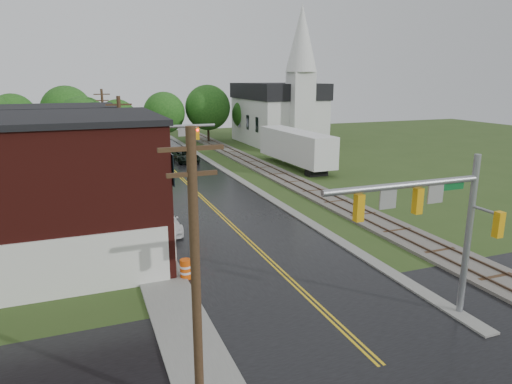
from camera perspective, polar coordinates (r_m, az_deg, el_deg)
ground at (r=18.41m, az=15.46°, el=-20.28°), size 160.00×160.00×0.00m
main_road at (r=44.22m, az=-8.10°, el=0.57°), size 10.00×90.00×0.02m
cross_road at (r=19.76m, az=11.87°, el=-17.45°), size 60.00×9.00×0.02m
curb_right at (r=50.32m, az=-3.42°, el=2.34°), size 0.80×70.00×0.12m
sidewalk_left at (r=38.48m, az=-15.39°, el=-1.85°), size 2.40×50.00×0.12m
brick_building at (r=27.77m, az=-26.65°, el=-0.09°), size 14.30×10.30×8.30m
yellow_house at (r=38.61m, az=-22.95°, el=2.47°), size 8.00×7.00×6.40m
darkred_building at (r=47.62m, az=-21.42°, el=3.41°), size 7.00×6.00×4.40m
church at (r=72.15m, az=3.11°, el=10.59°), size 10.40×18.40×20.00m
railroad at (r=51.85m, az=1.43°, el=2.83°), size 3.20×80.00×0.30m
traffic_signal_near at (r=19.80m, az=21.09°, el=-2.32°), size 7.34×0.30×7.20m
traffic_signal_far at (r=39.76m, az=-12.24°, el=6.17°), size 7.34×0.43×7.20m
utility_pole_a at (r=13.44m, az=-7.56°, el=-10.29°), size 1.80×0.28×9.00m
utility_pole_b at (r=34.49m, az=-16.35°, el=4.32°), size 1.80×0.28×9.00m
utility_pole_c at (r=56.28m, az=-18.43°, el=7.76°), size 1.80×0.28×9.00m
tree_left_c at (r=52.33m, az=-25.91°, el=6.42°), size 6.00×6.00×7.65m
tree_left_e at (r=58.09m, az=-20.57°, el=7.86°), size 6.40×6.40×8.16m
suv_dark at (r=57.60m, az=-8.84°, el=4.48°), size 2.86×5.70×1.55m
pickup_white at (r=31.90m, az=-11.64°, el=-3.56°), size 2.18×5.03×1.44m
semi_trailer at (r=53.50m, az=5.02°, el=5.72°), size 3.43×13.85×4.24m
construction_barrel at (r=24.42m, az=-8.77°, el=-9.51°), size 0.62×0.62×1.06m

